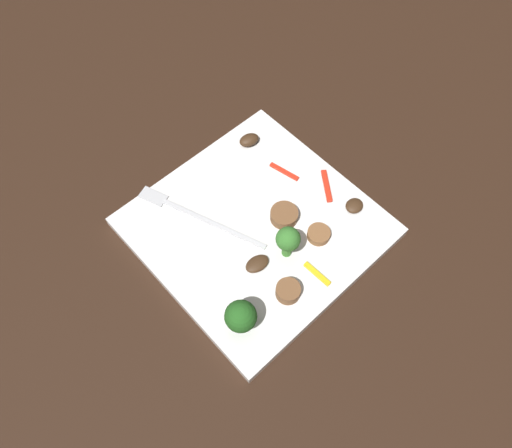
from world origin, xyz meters
name	(u,v)px	position (x,y,z in m)	size (l,w,h in m)	color
ground_plane	(256,230)	(0.00, 0.00, 0.00)	(1.40, 1.40, 0.00)	black
plate	(256,227)	(0.00, 0.00, 0.01)	(0.27, 0.27, 0.01)	white
fork	(192,214)	(0.06, 0.05, 0.02)	(0.17, 0.07, 0.00)	silver
broccoli_floret_0	(291,238)	(-0.05, 0.00, 0.05)	(0.03, 0.03, 0.05)	#408630
broccoli_floret_1	(241,317)	(-0.08, 0.10, 0.05)	(0.04, 0.04, 0.05)	#296420
sausage_slice_0	(288,291)	(-0.09, 0.04, 0.02)	(0.03, 0.03, 0.02)	brown
sausage_slice_1	(319,234)	(-0.07, -0.04, 0.02)	(0.03, 0.03, 0.01)	brown
sausage_slice_2	(284,215)	(-0.02, -0.03, 0.02)	(0.04, 0.04, 0.01)	brown
mushroom_0	(257,264)	(-0.04, 0.04, 0.02)	(0.03, 0.02, 0.01)	#422B19
mushroom_1	(249,140)	(0.10, -0.08, 0.02)	(0.03, 0.02, 0.01)	#422B19
mushroom_2	(354,206)	(-0.07, -0.11, 0.02)	(0.02, 0.02, 0.01)	#422B19
pepper_strip_0	(317,274)	(-0.10, -0.01, 0.02)	(0.04, 0.01, 0.00)	yellow
pepper_strip_1	(284,172)	(0.03, -0.08, 0.02)	(0.04, 0.01, 0.00)	red
pepper_strip_2	(327,186)	(-0.02, -0.11, 0.02)	(0.05, 0.01, 0.00)	red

